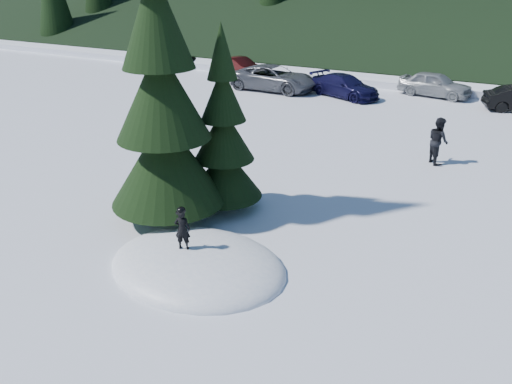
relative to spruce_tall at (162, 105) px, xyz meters
The scene contains 11 objects.
ground 4.37m from the spruce_tall, 39.29° to the right, with size 200.00×200.00×0.00m, color white.
snow_mound 4.37m from the spruce_tall, 39.29° to the right, with size 4.48×3.52×0.96m, color white.
spruce_tall is the anchor object (origin of this frame).
spruce_short 2.11m from the spruce_tall, 54.46° to the left, with size 2.20×2.20×5.37m.
child_skier 3.54m from the spruce_tall, 45.07° to the right, with size 0.37×0.24×1.02m, color black.
adult_0 10.53m from the spruce_tall, 55.36° to the left, with size 0.84×0.66×1.73m, color black.
car_0 25.73m from the spruce_tall, 127.33° to the left, with size 1.57×3.91×1.33m, color black.
car_1 21.57m from the spruce_tall, 115.14° to the left, with size 1.36×3.89×1.28m, color black.
car_2 17.66m from the spruce_tall, 107.13° to the left, with size 2.43×5.26×1.46m, color #55575E.
car_3 17.29m from the spruce_tall, 92.74° to the left, with size 1.74×4.29×1.24m, color #0F0E33.
car_4 20.17m from the spruce_tall, 79.52° to the left, with size 1.63×4.05×1.38m, color gray.
Camera 1 is at (6.19, -8.33, 6.52)m, focal length 35.00 mm.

